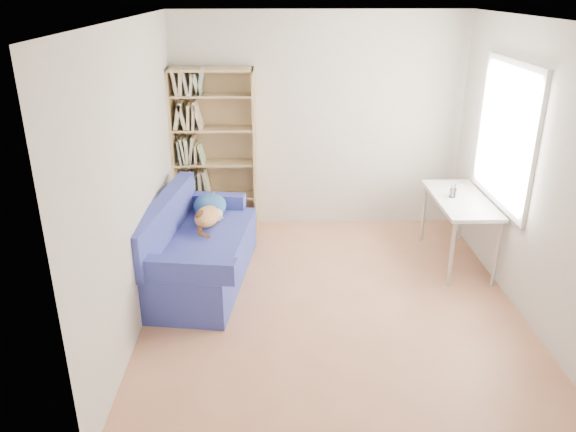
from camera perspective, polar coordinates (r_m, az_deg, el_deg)
The scene contains 6 objects.
ground at distance 5.52m, azimuth 4.43°, elevation -8.73°, with size 4.00×4.00×0.00m, color #AC6E4D.
room_shell at distance 4.93m, azimuth 6.11°, elevation 8.01°, with size 3.54×4.04×2.62m.
sofa at distance 5.85m, azimuth -9.21°, elevation -3.30°, with size 1.09×1.92×0.89m.
bookshelf at distance 6.85m, azimuth -7.45°, elevation 5.79°, with size 0.99×0.31×1.98m.
desk at distance 6.28m, azimuth 17.12°, elevation 1.15°, with size 0.56×1.21×0.75m.
pen_cup at distance 6.24m, azimuth 16.41°, elevation 2.35°, with size 0.08×0.08×0.15m.
Camera 1 is at (-0.55, -4.70, 2.86)m, focal length 35.00 mm.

